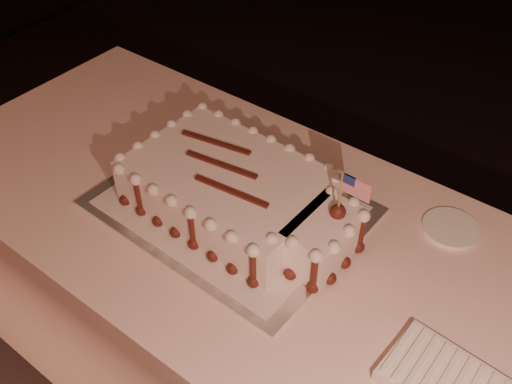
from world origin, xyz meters
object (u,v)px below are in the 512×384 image
Objects in this scene: sheet_cake at (240,193)px; napkin_stack at (443,381)px; side_plate at (451,228)px; banquet_table at (342,372)px; cake_board at (230,206)px.

sheet_cake is 2.73× the size of napkin_stack.
banquet_table is at bearing -109.67° from side_plate.
side_plate is (-0.15, 0.39, -0.01)m from napkin_stack.
banquet_table is 11.03× the size of napkin_stack.
side_plate is at bearing 30.54° from cake_board.
napkin_stack is at bearing -10.68° from cake_board.
napkin_stack is 1.64× the size of side_plate.
banquet_table is 0.48m from napkin_stack.
cake_board is at bearing 178.91° from banquet_table.
sheet_cake reaches higher than side_plate.
sheet_cake is at bearing 0.14° from cake_board.
napkin_stack is at bearing -26.86° from banquet_table.
sheet_cake is at bearing 167.34° from napkin_stack.
cake_board is at bearing -150.84° from side_plate.
sheet_cake is (-0.33, 0.01, 0.44)m from banquet_table.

